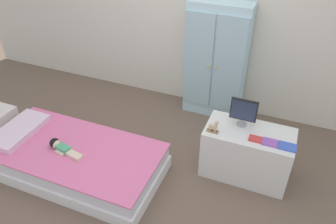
{
  "coord_description": "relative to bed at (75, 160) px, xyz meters",
  "views": [
    {
      "loc": [
        1.13,
        -1.98,
        2.4
      ],
      "look_at": [
        0.16,
        0.38,
        0.59
      ],
      "focal_mm": 34.96,
      "sensor_mm": 36.0,
      "label": 1
    }
  ],
  "objects": [
    {
      "name": "book_blue",
      "position": [
        1.89,
        0.51,
        0.39
      ],
      "size": [
        0.15,
        0.11,
        0.02
      ],
      "primitive_type": "cube",
      "color": "blue",
      "rests_on": "tv_stand"
    },
    {
      "name": "bed",
      "position": [
        0.0,
        0.0,
        0.0
      ],
      "size": [
        1.7,
        0.86,
        0.29
      ],
      "color": "white",
      "rests_on": "ground_plane"
    },
    {
      "name": "book_purple",
      "position": [
        1.75,
        0.51,
        0.39
      ],
      "size": [
        0.14,
        0.1,
        0.02
      ],
      "primitive_type": "cube",
      "color": "#8E51B2",
      "rests_on": "tv_stand"
    },
    {
      "name": "pillow",
      "position": [
        -0.65,
        0.0,
        0.18
      ],
      "size": [
        0.32,
        0.61,
        0.06
      ],
      "primitive_type": "cube",
      "color": "silver",
      "rests_on": "bed"
    },
    {
      "name": "book_red",
      "position": [
        1.62,
        0.51,
        0.39
      ],
      "size": [
        0.11,
        0.08,
        0.02
      ],
      "primitive_type": "cube",
      "color": "#CC3838",
      "rests_on": "tv_stand"
    },
    {
      "name": "doll",
      "position": [
        -0.1,
        -0.06,
        0.18
      ],
      "size": [
        0.39,
        0.15,
        0.1
      ],
      "color": "#4CA375",
      "rests_on": "bed"
    },
    {
      "name": "tv_monitor",
      "position": [
        1.46,
        0.68,
        0.54
      ],
      "size": [
        0.24,
        0.1,
        0.28
      ],
      "color": "#99999E",
      "rests_on": "tv_stand"
    },
    {
      "name": "tv_stand",
      "position": [
        1.56,
        0.6,
        0.12
      ],
      "size": [
        0.81,
        0.43,
        0.52
      ],
      "primitive_type": "cube",
      "color": "silver",
      "rests_on": "ground_plane"
    },
    {
      "name": "wardrobe",
      "position": [
        0.97,
        1.53,
        0.55
      ],
      "size": [
        0.7,
        0.3,
        1.38
      ],
      "color": "silver",
      "rests_on": "ground_plane"
    },
    {
      "name": "rocking_horse_toy",
      "position": [
        1.25,
        0.47,
        0.44
      ],
      "size": [
        0.11,
        0.04,
        0.13
      ],
      "color": "#8E6642",
      "rests_on": "tv_stand"
    },
    {
      "name": "ground_plane",
      "position": [
        0.62,
        0.14,
        -0.15
      ],
      "size": [
        10.0,
        10.0,
        0.02
      ],
      "primitive_type": "cube",
      "color": "brown"
    }
  ]
}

